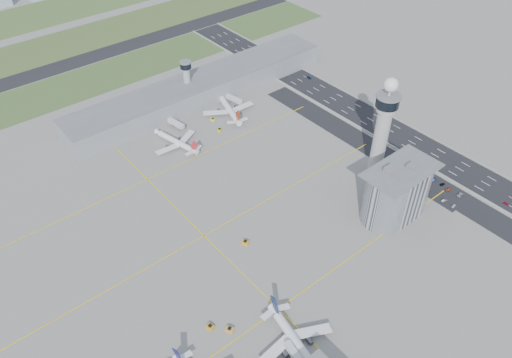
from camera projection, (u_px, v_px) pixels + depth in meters
ground at (297, 233)px, 267.72m from camera, size 1000.00×1000.00×0.00m
grass_strip_0 at (83, 83)px, 390.72m from camera, size 480.00×50.00×0.08m
grass_strip_1 at (46, 50)px, 434.96m from camera, size 480.00×60.00×0.08m
grass_strip_2 at (14, 21)px, 482.15m from camera, size 480.00×70.00×0.08m
runway at (63, 66)px, 412.53m from camera, size 480.00×22.00×0.10m
highway at (427, 151)px, 323.42m from camera, size 28.00×500.00×0.10m
barrier_left at (414, 159)px, 316.28m from camera, size 0.60×500.00×1.20m
barrier_right at (440, 142)px, 329.85m from camera, size 0.60×500.00×1.20m
landside_road at (416, 174)px, 305.41m from camera, size 18.00×260.00×0.08m
parking_lot at (430, 185)px, 297.36m from camera, size 20.00×44.00×0.10m
taxiway_line_h_0 at (278, 309)px, 230.64m from camera, size 260.00×0.60×0.01m
taxiway_line_h_1 at (204, 236)px, 266.03m from camera, size 260.00×0.60×0.01m
taxiway_line_h_2 at (147, 180)px, 301.42m from camera, size 260.00×0.60×0.01m
taxiway_line_v at (204, 236)px, 266.03m from camera, size 0.60×260.00×0.01m
control_tower at (383, 124)px, 284.70m from camera, size 14.00×14.00×64.50m
secondary_tower at (187, 78)px, 358.59m from camera, size 8.60×8.60×31.90m
admin_building at (397, 192)px, 270.06m from camera, size 42.00×24.00×33.50m
terminal_pier at (201, 88)px, 369.30m from camera, size 210.00×32.00×15.80m
airplane_near_c at (297, 339)px, 211.95m from camera, size 43.19×48.31×11.90m
airplane_far_a at (175, 138)px, 324.70m from camera, size 41.03×45.58×11.05m
airplane_far_b at (228, 104)px, 355.00m from camera, size 49.75×54.26×12.62m
jet_bridge_far_0 at (169, 121)px, 344.71m from camera, size 5.39×14.31×5.70m
jet_bridge_far_1 at (227, 97)px, 368.94m from camera, size 5.39×14.31×5.70m
tug_1 at (210, 327)px, 222.42m from camera, size 3.12×3.90×2.00m
tug_2 at (230, 329)px, 221.34m from camera, size 3.89×4.29×2.06m
tug_3 at (245, 242)px, 261.12m from camera, size 3.84×4.38×2.12m
tug_4 at (220, 130)px, 340.30m from camera, size 4.10×3.85×1.96m
tug_5 at (213, 119)px, 350.01m from camera, size 3.46×3.81×1.83m
car_lot_0 at (454, 206)px, 282.93m from camera, size 3.54×1.73×1.16m
car_lot_1 at (444, 200)px, 286.45m from camera, size 4.03×1.97×1.27m
car_lot_2 at (427, 191)px, 292.92m from camera, size 4.28×2.03×1.18m
car_lot_3 at (423, 186)px, 296.40m from camera, size 3.98×1.99×1.11m
car_lot_4 at (411, 180)px, 299.87m from camera, size 3.95×1.85×1.31m
car_lot_5 at (401, 173)px, 305.32m from camera, size 3.86×1.51×1.25m
car_lot_6 at (460, 195)px, 290.13m from camera, size 4.79×2.47×1.29m
car_lot_7 at (448, 189)px, 293.70m from camera, size 4.37×2.15×1.22m
car_lot_8 at (442, 184)px, 297.26m from camera, size 3.70×1.88×1.21m
car_lot_9 at (434, 180)px, 300.43m from camera, size 4.03×1.64×1.30m
car_lot_10 at (419, 171)px, 306.90m from camera, size 4.33×2.42×1.14m
car_lot_11 at (415, 167)px, 309.36m from camera, size 4.52×1.97×1.29m
car_hw_0 at (506, 203)px, 284.50m from camera, size 1.73×3.38×1.10m
car_hw_1 at (378, 123)px, 347.12m from camera, size 1.42×3.85×1.26m
car_hw_2 at (309, 78)px, 396.35m from camera, size 2.45×4.67×1.25m
car_hw_4 at (246, 57)px, 424.06m from camera, size 2.06×3.85×1.25m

